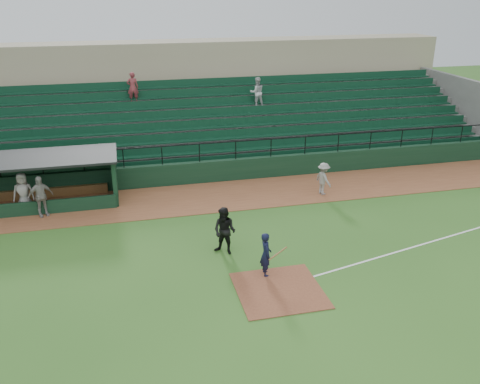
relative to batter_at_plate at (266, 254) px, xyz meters
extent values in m
plane|color=#2F5E1E|center=(0.17, -0.15, -0.86)|extent=(90.00, 90.00, 0.00)
cube|color=brown|center=(0.17, 7.85, -0.85)|extent=(40.00, 4.00, 0.03)
cube|color=brown|center=(0.17, -1.15, -0.85)|extent=(3.00, 3.00, 0.03)
cube|color=white|center=(8.17, 1.05, -0.86)|extent=(17.49, 4.44, 0.01)
cube|color=black|center=(0.17, 10.05, -0.26)|extent=(36.00, 0.35, 1.20)
cylinder|color=black|center=(0.17, 10.05, 1.34)|extent=(36.00, 0.06, 0.06)
cube|color=slate|center=(0.17, 14.95, 0.94)|extent=(36.00, 9.00, 3.60)
cube|color=#0F3823|center=(0.17, 14.45, 1.39)|extent=(34.56, 8.00, 4.05)
cube|color=slate|center=(18.17, 15.00, 1.24)|extent=(0.35, 9.50, 4.20)
cube|color=tan|center=(0.17, 21.45, 2.34)|extent=(38.00, 3.00, 6.40)
cube|color=slate|center=(0.17, 19.45, 2.84)|extent=(36.00, 2.00, 0.20)
imported|color=silver|center=(3.89, 15.75, 2.80)|extent=(0.93, 0.73, 1.91)
imported|color=brown|center=(-3.88, 16.75, 3.25)|extent=(0.70, 0.46, 1.93)
cube|color=black|center=(-9.58, 10.25, 0.29)|extent=(8.50, 0.20, 2.30)
cube|color=black|center=(-5.33, 8.95, 0.29)|extent=(0.20, 2.60, 2.30)
cube|color=black|center=(-9.58, 8.95, 1.50)|extent=(8.90, 3.20, 0.12)
cube|color=olive|center=(-9.58, 9.85, -0.61)|extent=(7.65, 0.40, 0.50)
cube|color=black|center=(-9.58, 7.60, -0.51)|extent=(8.50, 0.12, 0.70)
imported|color=black|center=(0.00, 0.00, 0.00)|extent=(0.44, 0.64, 1.72)
cylinder|color=olive|center=(0.40, -0.20, 0.09)|extent=(0.79, 0.34, 0.35)
imported|color=black|center=(-1.14, 1.98, 0.12)|extent=(1.21, 1.18, 1.97)
imported|color=gray|center=(5.05, 6.90, 0.01)|extent=(0.90, 1.21, 1.68)
imported|color=gray|center=(-8.69, 7.41, 0.15)|extent=(1.24, 0.89, 1.96)
imported|color=gray|center=(-9.52, 8.01, 0.15)|extent=(0.96, 0.63, 1.97)
camera|label=1|loc=(-4.75, -15.83, 9.20)|focal=38.17mm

